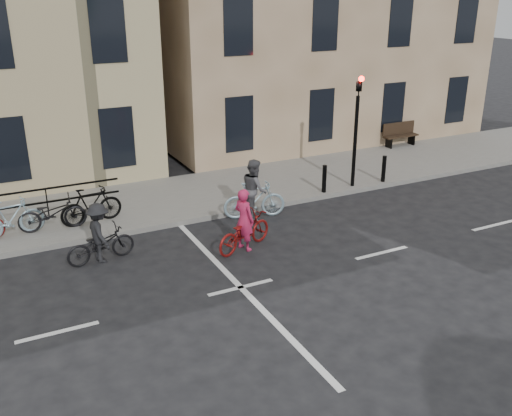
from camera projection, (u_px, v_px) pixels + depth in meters
name	position (u px, v px, depth m)	size (l,w,h in m)	color
ground	(241.00, 288.00, 12.92)	(120.00, 120.00, 0.00)	black
sidewalk	(24.00, 224.00, 16.21)	(46.00, 4.00, 0.15)	slate
traffic_light	(357.00, 118.00, 18.25)	(0.18, 0.30, 3.90)	black
bollard_east	(324.00, 179.00, 18.34)	(0.14, 0.14, 0.90)	black
bollard_west	(384.00, 169.00, 19.35)	(0.14, 0.14, 0.90)	black
bench	(400.00, 133.00, 23.73)	(1.60, 0.41, 0.97)	black
cyclist_pink	(244.00, 229.00, 14.64)	(1.95, 1.29, 1.65)	maroon
cyclist_grey	(254.00, 195.00, 16.60)	(1.91, 1.00, 1.78)	#98B8C8
cyclist_dark	(100.00, 239.00, 13.98)	(1.77, 1.05, 1.52)	black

